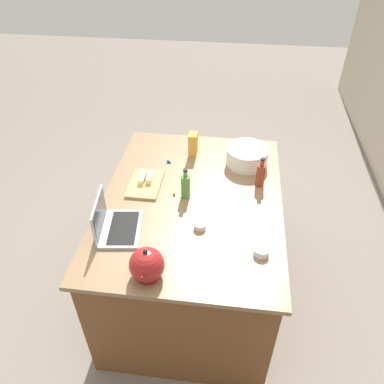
# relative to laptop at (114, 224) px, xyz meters

# --- Properties ---
(ground_plane) EXTENTS (12.00, 12.00, 0.00)m
(ground_plane) POSITION_rel_laptop_xyz_m (-0.34, 0.40, -0.95)
(ground_plane) COLOR slate
(island_counter) EXTENTS (1.54, 1.13, 0.90)m
(island_counter) POSITION_rel_laptop_xyz_m (-0.34, 0.40, -0.50)
(island_counter) COLOR brown
(island_counter) RESTS_ON ground
(laptop) EXTENTS (0.33, 0.27, 0.22)m
(laptop) POSITION_rel_laptop_xyz_m (0.00, 0.00, 0.00)
(laptop) COLOR #B7B7BC
(laptop) RESTS_ON island_counter
(mixing_bowl_large) EXTENTS (0.30, 0.30, 0.13)m
(mixing_bowl_large) POSITION_rel_laptop_xyz_m (-0.77, 0.74, 0.02)
(mixing_bowl_large) COLOR white
(mixing_bowl_large) RESTS_ON island_counter
(bottle_soy) EXTENTS (0.06, 0.06, 0.21)m
(bottle_soy) POSITION_rel_laptop_xyz_m (-0.53, 0.83, 0.04)
(bottle_soy) COLOR maroon
(bottle_soy) RESTS_ON island_counter
(bottle_olive) EXTENTS (0.06, 0.06, 0.21)m
(bottle_olive) POSITION_rel_laptop_xyz_m (-0.35, 0.36, 0.04)
(bottle_olive) COLOR #4C8C38
(bottle_olive) RESTS_ON island_counter
(kettle) EXTENTS (0.21, 0.18, 0.20)m
(kettle) POSITION_rel_laptop_xyz_m (0.30, 0.26, 0.03)
(kettle) COLOR maroon
(kettle) RESTS_ON island_counter
(cutting_board) EXTENTS (0.31, 0.20, 0.02)m
(cutting_board) POSITION_rel_laptop_xyz_m (-0.44, 0.08, -0.04)
(cutting_board) COLOR tan
(cutting_board) RESTS_ON island_counter
(butter_stick_left) EXTENTS (0.11, 0.04, 0.04)m
(butter_stick_left) POSITION_rel_laptop_xyz_m (-0.46, 0.06, -0.01)
(butter_stick_left) COLOR #F4E58C
(butter_stick_left) RESTS_ON cutting_board
(butter_stick_right) EXTENTS (0.11, 0.04, 0.04)m
(butter_stick_right) POSITION_rel_laptop_xyz_m (-0.48, 0.10, -0.01)
(butter_stick_right) COLOR #F4E58C
(butter_stick_right) RESTS_ON cutting_board
(ramekin_small) EXTENTS (0.08, 0.08, 0.04)m
(ramekin_small) POSITION_rel_laptop_xyz_m (0.08, 0.83, -0.03)
(ramekin_small) COLOR white
(ramekin_small) RESTS_ON island_counter
(ramekin_medium) EXTENTS (0.07, 0.07, 0.04)m
(ramekin_medium) POSITION_rel_laptop_xyz_m (-0.08, 0.48, -0.03)
(ramekin_medium) COLOR beige
(ramekin_medium) RESTS_ON island_counter
(candy_bag) EXTENTS (0.09, 0.06, 0.17)m
(candy_bag) POSITION_rel_laptop_xyz_m (-0.85, 0.34, 0.04)
(candy_bag) COLOR gold
(candy_bag) RESTS_ON island_counter
(candy_0) EXTENTS (0.02, 0.02, 0.02)m
(candy_0) POSITION_rel_laptop_xyz_m (0.05, 0.04, -0.04)
(candy_0) COLOR orange
(candy_0) RESTS_ON island_counter
(candy_1) EXTENTS (0.02, 0.02, 0.02)m
(candy_1) POSITION_rel_laptop_xyz_m (-0.72, 0.18, -0.04)
(candy_1) COLOR blue
(candy_1) RESTS_ON island_counter
(candy_2) EXTENTS (0.02, 0.02, 0.02)m
(candy_2) POSITION_rel_laptop_xyz_m (-0.35, 0.28, -0.04)
(candy_2) COLOR orange
(candy_2) RESTS_ON island_counter
(candy_3) EXTENTS (0.02, 0.02, 0.02)m
(candy_3) POSITION_rel_laptop_xyz_m (-0.60, -0.01, -0.04)
(candy_3) COLOR orange
(candy_3) RESTS_ON island_counter
(candy_4) EXTENTS (0.02, 0.02, 0.02)m
(candy_4) POSITION_rel_laptop_xyz_m (-0.71, 0.20, -0.04)
(candy_4) COLOR green
(candy_4) RESTS_ON island_counter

